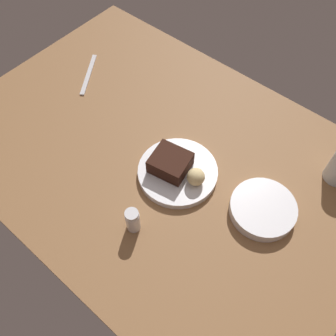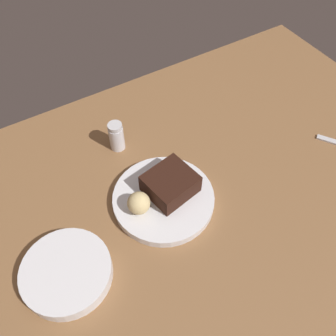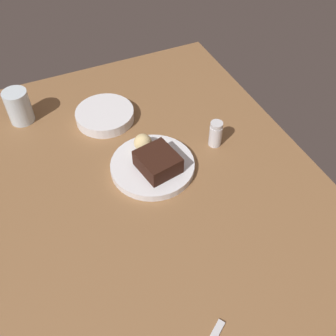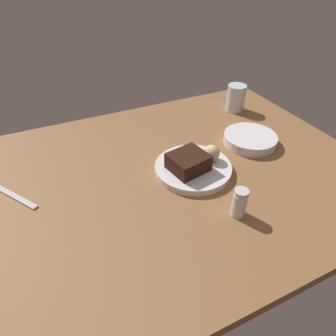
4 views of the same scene
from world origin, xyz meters
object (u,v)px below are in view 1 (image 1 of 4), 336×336
Objects in this scene: dessert_plate at (178,172)px; butter_knife at (89,74)px; bread_roll at (196,177)px; chocolate_cake_slice at (170,163)px; side_bowl at (263,209)px; salt_shaker at (133,220)px.

butter_knife is (-47.32, 11.14, -0.74)cm from dessert_plate.
chocolate_cake_slice is at bearing -173.99° from bread_roll.
salt_shaker is at bearing -132.57° from side_bowl.
dessert_plate is at bearing 42.61° from butter_knife.
side_bowl is at bearing 11.95° from dessert_plate.
chocolate_cake_slice is 18.78cm from salt_shaker.
chocolate_cake_slice reaches higher than butter_knife.
chocolate_cake_slice is at bearing 41.25° from butter_knife.
butter_knife is at bearing 168.34° from bread_roll.
side_bowl is at bearing 50.92° from butter_knife.
bread_roll is at bearing 77.42° from salt_shaker.
butter_knife is at bearing 148.25° from salt_shaker.
salt_shaker is 0.40× the size of butter_knife.
chocolate_cake_slice reaches higher than dessert_plate.
dessert_plate is 1.29× the size of side_bowl.
salt_shaker reaches higher than side_bowl.
butter_knife is (-70.97, 6.13, -1.27)cm from side_bowl.
side_bowl is at bearing 47.43° from salt_shaker.
salt_shaker reaches higher than chocolate_cake_slice.
salt_shaker is at bearing 24.11° from butter_knife.
dessert_plate is at bearing -168.05° from side_bowl.
side_bowl is at bearing 12.41° from chocolate_cake_slice.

